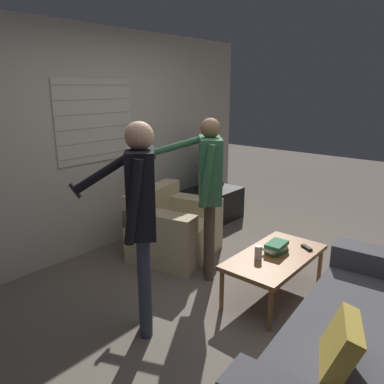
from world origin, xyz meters
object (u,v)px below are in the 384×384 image
object	(u,v)px
couch_blue	(366,351)
armchair_beige	(172,228)
tv	(208,172)
person_left_standing	(140,207)
soda_can	(258,253)
person_right_standing	(209,179)
spare_remote	(307,248)
coffee_table	(275,259)
book_stack	(276,247)

from	to	relation	value
couch_blue	armchair_beige	xyz separation A→B (m)	(0.72, 2.35, 0.01)
couch_blue	tv	size ratio (longest dim) A/B	2.94
person_left_standing	soda_can	bearing A→B (deg)	-70.97
person_left_standing	person_right_standing	distance (m)	1.07
couch_blue	spare_remote	world-z (taller)	couch_blue
coffee_table	book_stack	xyz separation A→B (m)	(0.04, 0.02, 0.09)
armchair_beige	person_right_standing	xyz separation A→B (m)	(-0.14, -0.63, 0.71)
armchair_beige	person_left_standing	bearing A→B (deg)	21.26
person_left_standing	book_stack	size ratio (longest dim) A/B	6.42
couch_blue	person_left_standing	size ratio (longest dim) A/B	1.29
couch_blue	soda_can	xyz separation A→B (m)	(0.49, 1.08, 0.17)
spare_remote	person_left_standing	bearing A→B (deg)	-175.40
armchair_beige	person_right_standing	distance (m)	0.96
armchair_beige	soda_can	bearing A→B (deg)	66.69
soda_can	person_right_standing	bearing A→B (deg)	82.58
armchair_beige	soda_can	xyz separation A→B (m)	(-0.23, -1.27, 0.16)
tv	spare_remote	size ratio (longest dim) A/B	5.52
person_left_standing	spare_remote	distance (m)	1.73
armchair_beige	coffee_table	distance (m)	1.35
couch_blue	book_stack	bearing A→B (deg)	49.87
armchair_beige	book_stack	xyz separation A→B (m)	(-0.00, -1.33, 0.15)
spare_remote	armchair_beige	bearing A→B (deg)	129.78
person_left_standing	book_stack	xyz separation A→B (m)	(1.19, -0.51, -0.58)
coffee_table	tv	size ratio (longest dim) A/B	1.45
couch_blue	spare_remote	xyz separation A→B (m)	(0.99, 0.84, 0.12)
soda_can	coffee_table	bearing A→B (deg)	-23.20
couch_blue	spare_remote	distance (m)	1.30
person_right_standing	soda_can	distance (m)	0.85
armchair_beige	tv	size ratio (longest dim) A/B	1.46
tv	person_left_standing	size ratio (longest dim) A/B	0.44
tv	person_left_standing	world-z (taller)	person_left_standing
tv	couch_blue	bearing A→B (deg)	11.12
couch_blue	soda_can	bearing A→B (deg)	60.31
tv	spare_remote	world-z (taller)	tv
couch_blue	soda_can	size ratio (longest dim) A/B	17.11
tv	person_right_standing	xyz separation A→B (m)	(-1.29, -1.02, 0.30)
coffee_table	person_left_standing	distance (m)	1.43
coffee_table	spare_remote	world-z (taller)	spare_remote
person_right_standing	tv	bearing A→B (deg)	-3.75
person_left_standing	person_right_standing	bearing A→B (deg)	-36.10
couch_blue	coffee_table	xyz separation A→B (m)	(0.67, 1.00, 0.07)
armchair_beige	person_right_standing	size ratio (longest dim) A/B	0.66
tv	book_stack	world-z (taller)	tv
coffee_table	person_left_standing	world-z (taller)	person_left_standing
tv	book_stack	bearing A→B (deg)	11.53
person_left_standing	couch_blue	bearing A→B (deg)	-118.77
couch_blue	person_right_standing	world-z (taller)	person_right_standing
couch_blue	person_right_standing	size ratio (longest dim) A/B	1.33
couch_blue	soda_can	world-z (taller)	couch_blue
armchair_beige	person_left_standing	xyz separation A→B (m)	(-1.20, -0.82, 0.73)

